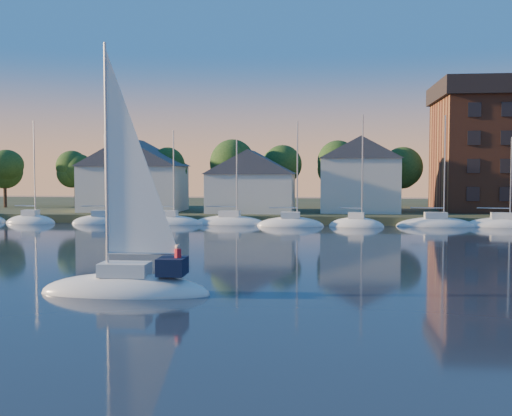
# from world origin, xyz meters

# --- Properties ---
(ground) EXTENTS (260.00, 260.00, 0.00)m
(ground) POSITION_xyz_m (0.00, 0.00, 0.00)
(ground) COLOR black
(ground) RESTS_ON ground
(shoreline_land) EXTENTS (160.00, 50.00, 2.00)m
(shoreline_land) POSITION_xyz_m (0.00, 75.00, 0.00)
(shoreline_land) COLOR #2E3720
(shoreline_land) RESTS_ON ground
(wooden_dock) EXTENTS (120.00, 3.00, 1.00)m
(wooden_dock) POSITION_xyz_m (0.00, 52.00, 0.00)
(wooden_dock) COLOR brown
(wooden_dock) RESTS_ON ground
(clubhouse_west) EXTENTS (13.65, 9.45, 9.64)m
(clubhouse_west) POSITION_xyz_m (-22.00, 58.00, 5.93)
(clubhouse_west) COLOR beige
(clubhouse_west) RESTS_ON shoreline_land
(clubhouse_centre) EXTENTS (11.55, 8.40, 8.08)m
(clubhouse_centre) POSITION_xyz_m (-6.00, 57.00, 5.13)
(clubhouse_centre) COLOR beige
(clubhouse_centre) RESTS_ON shoreline_land
(clubhouse_east) EXTENTS (10.50, 8.40, 9.80)m
(clubhouse_east) POSITION_xyz_m (8.00, 59.00, 6.00)
(clubhouse_east) COLOR beige
(clubhouse_east) RESTS_ON shoreline_land
(tree_line) EXTENTS (93.40, 5.40, 8.90)m
(tree_line) POSITION_xyz_m (2.00, 63.00, 7.18)
(tree_line) COLOR #3B271A
(tree_line) RESTS_ON shoreline_land
(moored_fleet) EXTENTS (95.50, 2.40, 12.05)m
(moored_fleet) POSITION_xyz_m (4.00, 49.00, 0.10)
(moored_fleet) COLOR white
(moored_fleet) RESTS_ON ground
(hero_sailboat) EXTENTS (9.11, 3.06, 14.13)m
(hero_sailboat) POSITION_xyz_m (-6.48, 6.46, 0.59)
(hero_sailboat) COLOR white
(hero_sailboat) RESTS_ON ground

